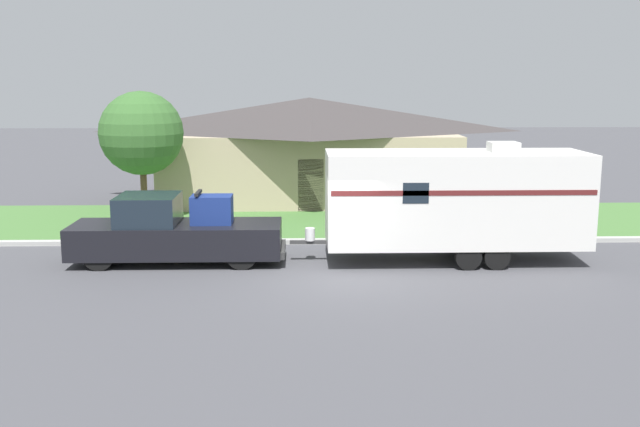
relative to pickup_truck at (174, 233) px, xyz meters
name	(u,v)px	position (x,y,z in m)	size (l,w,h in m)	color
ground_plane	(330,275)	(4.38, -1.47, -0.86)	(120.00, 120.00, 0.00)	#47474C
curb_strip	(325,241)	(4.38, 2.28, -0.79)	(80.00, 0.30, 0.14)	#ADADA8
lawn_strip	(322,221)	(4.38, 5.93, -0.85)	(80.00, 7.00, 0.03)	#477538
house_across_street	(309,147)	(4.00, 11.18, 1.41)	(13.20, 7.34, 4.39)	tan
pickup_truck	(174,233)	(0.00, 0.00, 0.00)	(6.03, 1.92, 2.05)	black
travel_trailer	(455,198)	(8.00, 0.00, 0.96)	(8.37, 2.35, 3.42)	black
mailbox	(160,208)	(-1.03, 3.29, 0.14)	(0.48, 0.20, 1.30)	brown
tree_in_yard	(141,133)	(-2.21, 6.43, 2.35)	(3.07, 3.07, 4.75)	brown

